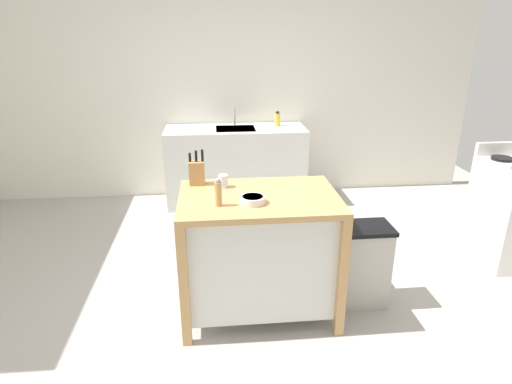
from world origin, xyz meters
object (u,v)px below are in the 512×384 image
at_px(bowl_stoneware_deep, 253,199).
at_px(bottle_dish_soap, 277,119).
at_px(knife_block, 197,172).
at_px(sink_faucet, 235,116).
at_px(pepper_grinder, 218,193).
at_px(trash_bin, 363,264).
at_px(drinking_cup, 223,181).
at_px(kitchen_island, 259,248).

xyz_separation_m(bowl_stoneware_deep, bottle_dish_soap, (0.51, 2.36, 0.04)).
bearing_deg(knife_block, sink_faucet, 79.51).
bearing_deg(pepper_grinder, bottle_dish_soap, 73.11).
bearing_deg(bottle_dish_soap, bowl_stoneware_deep, -102.09).
relative_size(trash_bin, bottle_dish_soap, 3.73).
bearing_deg(knife_block, bowl_stoneware_deep, -47.79).
height_order(knife_block, drinking_cup, knife_block).
distance_m(drinking_cup, pepper_grinder, 0.34).
xyz_separation_m(drinking_cup, bottle_dish_soap, (0.68, 2.04, 0.02)).
bearing_deg(drinking_cup, pepper_grinder, -96.42).
xyz_separation_m(knife_block, bowl_stoneware_deep, (0.36, -0.40, -0.07)).
bearing_deg(drinking_cup, trash_bin, -10.24).
distance_m(trash_bin, bottle_dish_soap, 2.34).
distance_m(knife_block, sink_faucet, 2.06).
relative_size(kitchen_island, bottle_dish_soap, 6.36).
bearing_deg(knife_block, trash_bin, -12.52).
xyz_separation_m(knife_block, trash_bin, (1.19, -0.27, -0.67)).
height_order(kitchen_island, drinking_cup, drinking_cup).
height_order(pepper_grinder, sink_faucet, sink_faucet).
distance_m(bowl_stoneware_deep, bottle_dish_soap, 2.41).
relative_size(knife_block, drinking_cup, 2.80).
distance_m(knife_block, bottle_dish_soap, 2.14).
height_order(kitchen_island, pepper_grinder, pepper_grinder).
bearing_deg(bowl_stoneware_deep, knife_block, 132.21).
xyz_separation_m(drinking_cup, trash_bin, (1.01, -0.18, -0.62)).
height_order(knife_block, trash_bin, knife_block).
height_order(kitchen_island, bottle_dish_soap, bottle_dish_soap).
distance_m(kitchen_island, drinking_cup, 0.53).
bearing_deg(kitchen_island, drinking_cup, 141.05).
bearing_deg(sink_faucet, drinking_cup, -95.20).
bearing_deg(pepper_grinder, knife_block, 108.97).
bearing_deg(knife_block, drinking_cup, -24.24).
distance_m(kitchen_island, trash_bin, 0.80).
relative_size(knife_block, bowl_stoneware_deep, 1.55).
relative_size(drinking_cup, trash_bin, 0.14).
bearing_deg(bowl_stoneware_deep, drinking_cup, 119.47).
relative_size(knife_block, bottle_dish_soap, 1.51).
relative_size(knife_block, trash_bin, 0.40).
height_order(bowl_stoneware_deep, bottle_dish_soap, bottle_dish_soap).
bearing_deg(bowl_stoneware_deep, trash_bin, 9.21).
distance_m(knife_block, drinking_cup, 0.21).
height_order(knife_block, bottle_dish_soap, knife_block).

